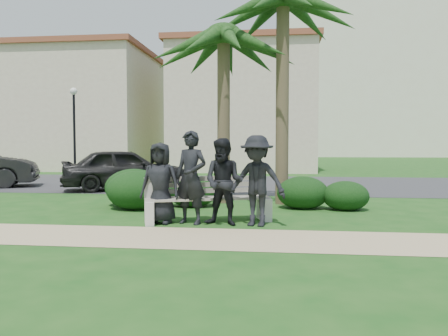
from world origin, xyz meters
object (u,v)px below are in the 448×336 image
Objects in this scene: man_d at (257,181)px; palm_left at (224,36)px; park_bench at (209,202)px; man_a at (160,183)px; palm_right at (283,1)px; car_a at (125,169)px; street_lamp at (74,115)px; man_b at (191,177)px; man_c at (224,182)px.

man_d is 0.32× the size of palm_left.
park_bench is 1.68× the size of man_a.
palm_right is 7.24m from car_a.
man_b is at bearing -56.59° from street_lamp.
man_c is 0.40× the size of car_a.
man_b is at bearing -94.72° from palm_left.
man_b is at bearing -119.89° from palm_right.
palm_left is (0.83, 3.06, 3.43)m from man_a.
street_lamp reaches higher than park_bench.
palm_right reaches higher than man_a.
man_a is at bearing -178.50° from car_a.
street_lamp is 2.82× the size of man_a.
man_d is at bearing 2.29° from man_a.
street_lamp is 15.22m from park_bench.
man_d is (1.80, -0.05, 0.06)m from man_a.
man_c is at bearing -109.52° from palm_right.
palm_left is at bearing -48.12° from street_lamp.
park_bench is 5.55m from palm_right.
street_lamp is at bearing 125.42° from man_a.
man_c is at bearing 1.39° from man_a.
car_a reaches higher than park_bench.
palm_left reaches higher than park_bench.
man_a is 0.38× the size of car_a.
street_lamp is at bearing 106.22° from park_bench.
street_lamp is 15.97m from man_d.
man_c is 0.59m from man_d.
man_d is (1.22, -0.07, -0.05)m from man_b.
palm_left is 0.86× the size of palm_right.
palm_right reaches higher than street_lamp.
man_b is 0.34× the size of palm_left.
man_a reaches higher than car_a.
street_lamp reaches higher than man_a.
man_d is 0.41× the size of car_a.
man_b reaches higher than man_c.
street_lamp is 14.93m from man_a.
man_d is at bearing -166.08° from car_a.
car_a is at bearing 140.76° from man_d.
palm_right reaches higher than car_a.
park_bench is at bearing 173.20° from man_d.
man_d is 4.69m from palm_left.
palm_left is (-0.38, 3.12, 3.39)m from man_c.
car_a is at bearing 119.10° from man_a.
man_a is at bearing -170.28° from man_c.
street_lamp reaches higher than man_d.
man_b reaches higher than man_a.
man_b is 5.38m from palm_right.
car_a is at bearing 141.94° from palm_left.
man_a is at bearing -58.51° from street_lamp.
palm_left reaches higher than car_a.
park_bench is at bearing 22.24° from man_a.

